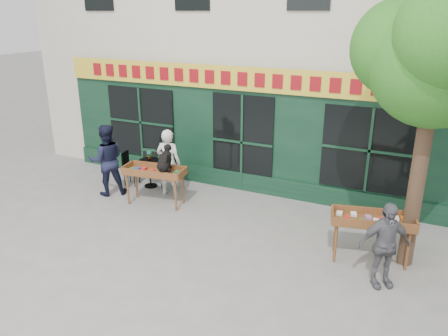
{
  "coord_description": "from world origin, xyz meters",
  "views": [
    {
      "loc": [
        4.29,
        -7.83,
        4.59
      ],
      "look_at": [
        0.33,
        0.5,
        1.27
      ],
      "focal_mm": 35.0,
      "sensor_mm": 36.0,
      "label": 1
    }
  ],
  "objects_px": {
    "woman": "(169,163)",
    "book_cart_right": "(372,222)",
    "book_cart_center": "(155,173)",
    "dog": "(165,158)",
    "man_right": "(384,245)",
    "man_left": "(107,160)",
    "bistro_table": "(150,168)"
  },
  "relations": [
    {
      "from": "woman",
      "to": "book_cart_right",
      "type": "relative_size",
      "value": 1.12
    },
    {
      "from": "book_cart_center",
      "to": "book_cart_right",
      "type": "distance_m",
      "value": 5.25
    },
    {
      "from": "dog",
      "to": "man_right",
      "type": "bearing_deg",
      "value": -20.3
    },
    {
      "from": "man_left",
      "to": "book_cart_right",
      "type": "bearing_deg",
      "value": 132.7
    },
    {
      "from": "dog",
      "to": "man_right",
      "type": "relative_size",
      "value": 0.38
    },
    {
      "from": "man_right",
      "to": "dog",
      "type": "bearing_deg",
      "value": 134.75
    },
    {
      "from": "bistro_table",
      "to": "man_left",
      "type": "relative_size",
      "value": 0.4
    },
    {
      "from": "book_cart_right",
      "to": "dog",
      "type": "bearing_deg",
      "value": 162.59
    },
    {
      "from": "man_right",
      "to": "man_left",
      "type": "height_order",
      "value": "man_left"
    },
    {
      "from": "dog",
      "to": "woman",
      "type": "height_order",
      "value": "woman"
    },
    {
      "from": "bistro_table",
      "to": "man_left",
      "type": "height_order",
      "value": "man_left"
    },
    {
      "from": "book_cart_center",
      "to": "book_cart_right",
      "type": "height_order",
      "value": "same"
    },
    {
      "from": "man_right",
      "to": "man_left",
      "type": "relative_size",
      "value": 0.84
    },
    {
      "from": "man_left",
      "to": "man_right",
      "type": "bearing_deg",
      "value": 126.83
    },
    {
      "from": "book_cart_center",
      "to": "man_left",
      "type": "height_order",
      "value": "man_left"
    },
    {
      "from": "woman",
      "to": "man_right",
      "type": "relative_size",
      "value": 1.13
    },
    {
      "from": "woman",
      "to": "book_cart_center",
      "type": "bearing_deg",
      "value": 82.15
    },
    {
      "from": "woman",
      "to": "book_cart_right",
      "type": "distance_m",
      "value": 5.35
    },
    {
      "from": "bistro_table",
      "to": "book_cart_right",
      "type": "bearing_deg",
      "value": -12.72
    },
    {
      "from": "book_cart_center",
      "to": "man_left",
      "type": "distance_m",
      "value": 1.49
    },
    {
      "from": "book_cart_right",
      "to": "bistro_table",
      "type": "relative_size",
      "value": 2.11
    },
    {
      "from": "man_left",
      "to": "woman",
      "type": "bearing_deg",
      "value": 159.75
    },
    {
      "from": "dog",
      "to": "bistro_table",
      "type": "distance_m",
      "value": 1.67
    },
    {
      "from": "woman",
      "to": "man_left",
      "type": "relative_size",
      "value": 0.95
    },
    {
      "from": "book_cart_center",
      "to": "dog",
      "type": "height_order",
      "value": "dog"
    },
    {
      "from": "book_cart_right",
      "to": "bistro_table",
      "type": "bearing_deg",
      "value": 154.48
    },
    {
      "from": "dog",
      "to": "man_left",
      "type": "bearing_deg",
      "value": 170.13
    },
    {
      "from": "book_cart_center",
      "to": "man_left",
      "type": "relative_size",
      "value": 0.83
    },
    {
      "from": "dog",
      "to": "book_cart_right",
      "type": "bearing_deg",
      "value": -12.46
    },
    {
      "from": "man_right",
      "to": "woman",
      "type": "bearing_deg",
      "value": 128.76
    },
    {
      "from": "woman",
      "to": "bistro_table",
      "type": "bearing_deg",
      "value": -26.47
    },
    {
      "from": "dog",
      "to": "man_left",
      "type": "distance_m",
      "value": 1.87
    }
  ]
}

